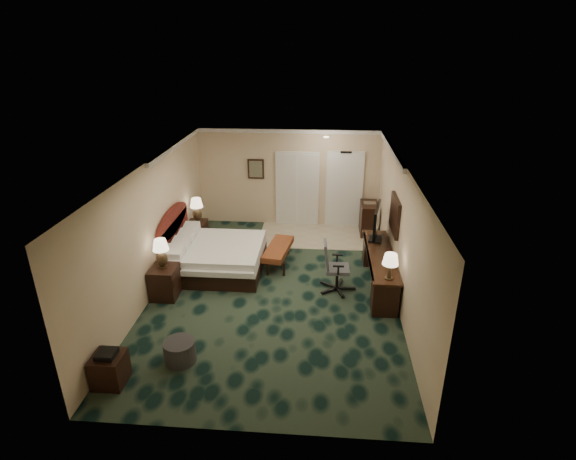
# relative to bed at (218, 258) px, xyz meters

# --- Properties ---
(floor) EXTENTS (5.00, 7.50, 0.00)m
(floor) POSITION_rel_bed_xyz_m (1.39, -0.78, -0.32)
(floor) COLOR black
(floor) RESTS_ON ground
(ceiling) EXTENTS (5.00, 7.50, 0.00)m
(ceiling) POSITION_rel_bed_xyz_m (1.39, -0.78, 2.38)
(ceiling) COLOR white
(ceiling) RESTS_ON wall_back
(wall_back) EXTENTS (5.00, 0.00, 2.70)m
(wall_back) POSITION_rel_bed_xyz_m (1.39, 2.97, 1.03)
(wall_back) COLOR #D4B48F
(wall_back) RESTS_ON ground
(wall_front) EXTENTS (5.00, 0.00, 2.70)m
(wall_front) POSITION_rel_bed_xyz_m (1.39, -4.53, 1.03)
(wall_front) COLOR #D4B48F
(wall_front) RESTS_ON ground
(wall_left) EXTENTS (0.00, 7.50, 2.70)m
(wall_left) POSITION_rel_bed_xyz_m (-1.11, -0.78, 1.03)
(wall_left) COLOR #D4B48F
(wall_left) RESTS_ON ground
(wall_right) EXTENTS (0.00, 7.50, 2.70)m
(wall_right) POSITION_rel_bed_xyz_m (3.89, -0.78, 1.03)
(wall_right) COLOR #D4B48F
(wall_right) RESTS_ON ground
(crown_molding) EXTENTS (5.00, 7.50, 0.10)m
(crown_molding) POSITION_rel_bed_xyz_m (1.39, -0.78, 2.33)
(crown_molding) COLOR white
(crown_molding) RESTS_ON wall_back
(tile_patch) EXTENTS (3.20, 1.70, 0.01)m
(tile_patch) POSITION_rel_bed_xyz_m (2.29, 2.12, -0.31)
(tile_patch) COLOR #C1B799
(tile_patch) RESTS_ON ground
(headboard) EXTENTS (0.12, 2.00, 1.40)m
(headboard) POSITION_rel_bed_xyz_m (-1.05, 0.22, 0.38)
(headboard) COLOR #531508
(headboard) RESTS_ON ground
(entry_door) EXTENTS (1.02, 0.06, 2.18)m
(entry_door) POSITION_rel_bed_xyz_m (2.94, 2.94, 0.73)
(entry_door) COLOR white
(entry_door) RESTS_ON ground
(closet_doors) EXTENTS (1.20, 0.06, 2.10)m
(closet_doors) POSITION_rel_bed_xyz_m (1.64, 2.93, 0.73)
(closet_doors) COLOR silver
(closet_doors) RESTS_ON ground
(wall_art) EXTENTS (0.45, 0.06, 0.55)m
(wall_art) POSITION_rel_bed_xyz_m (0.49, 2.93, 1.28)
(wall_art) COLOR #4C645B
(wall_art) RESTS_ON wall_back
(wall_mirror) EXTENTS (0.05, 0.95, 0.75)m
(wall_mirror) POSITION_rel_bed_xyz_m (3.85, -0.18, 1.23)
(wall_mirror) COLOR white
(wall_mirror) RESTS_ON wall_right
(bed) EXTENTS (2.02, 1.87, 0.64)m
(bed) POSITION_rel_bed_xyz_m (0.00, 0.00, 0.00)
(bed) COLOR white
(bed) RESTS_ON ground
(nightstand_near) EXTENTS (0.52, 0.60, 0.65)m
(nightstand_near) POSITION_rel_bed_xyz_m (-0.83, -1.20, 0.01)
(nightstand_near) COLOR black
(nightstand_near) RESTS_ON ground
(nightstand_far) EXTENTS (0.46, 0.53, 0.58)m
(nightstand_far) POSITION_rel_bed_xyz_m (-0.86, 1.47, -0.03)
(nightstand_far) COLOR black
(nightstand_far) RESTS_ON ground
(lamp_near) EXTENTS (0.34, 0.34, 0.61)m
(lamp_near) POSITION_rel_bed_xyz_m (-0.85, -1.15, 0.64)
(lamp_near) COLOR black
(lamp_near) RESTS_ON nightstand_near
(lamp_far) EXTENTS (0.42, 0.42, 0.62)m
(lamp_far) POSITION_rel_bed_xyz_m (-0.85, 1.52, 0.57)
(lamp_far) COLOR black
(lamp_far) RESTS_ON nightstand_far
(bed_bench) EXTENTS (0.66, 1.40, 0.45)m
(bed_bench) POSITION_rel_bed_xyz_m (1.35, 0.43, -0.09)
(bed_bench) COLOR brown
(bed_bench) RESTS_ON ground
(ottoman) EXTENTS (0.59, 0.59, 0.37)m
(ottoman) POSITION_rel_bed_xyz_m (0.07, -3.16, -0.13)
(ottoman) COLOR #343335
(ottoman) RESTS_ON ground
(side_table) EXTENTS (0.47, 0.47, 0.51)m
(side_table) POSITION_rel_bed_xyz_m (-0.84, -3.75, -0.07)
(side_table) COLOR black
(side_table) RESTS_ON ground
(desk) EXTENTS (0.55, 2.56, 0.74)m
(desk) POSITION_rel_bed_xyz_m (3.59, -0.40, 0.05)
(desk) COLOR black
(desk) RESTS_ON ground
(tv) EXTENTS (0.29, 1.03, 0.80)m
(tv) POSITION_rel_bed_xyz_m (3.56, 0.33, 0.82)
(tv) COLOR black
(tv) RESTS_ON desk
(desk_lamp) EXTENTS (0.32, 0.32, 0.53)m
(desk_lamp) POSITION_rel_bed_xyz_m (3.63, -1.45, 0.68)
(desk_lamp) COLOR black
(desk_lamp) RESTS_ON desk
(desk_chair) EXTENTS (0.65, 0.61, 1.10)m
(desk_chair) POSITION_rel_bed_xyz_m (2.70, -0.67, 0.23)
(desk_chair) COLOR #474752
(desk_chair) RESTS_ON ground
(minibar) EXTENTS (0.45, 0.81, 0.86)m
(minibar) POSITION_rel_bed_xyz_m (3.61, 2.42, 0.11)
(minibar) COLOR black
(minibar) RESTS_ON ground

